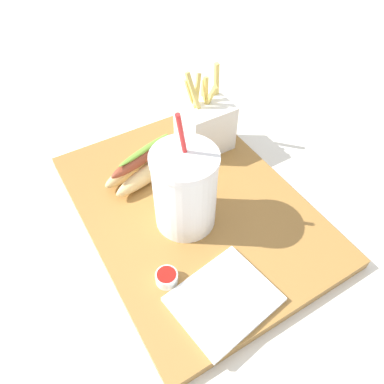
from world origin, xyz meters
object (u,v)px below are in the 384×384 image
object	(u,v)px
soda_cup	(185,190)
napkin_stack	(224,299)
fries_basket	(205,124)
ketchup_cup_1	(167,277)
hot_dog_1	(146,164)

from	to	relation	value
soda_cup	napkin_stack	size ratio (longest dim) A/B	1.56
fries_basket	ketchup_cup_1	xyz separation A→B (m)	(-0.23, 0.21, -0.04)
soda_cup	fries_basket	world-z (taller)	soda_cup
soda_cup	napkin_stack	xyz separation A→B (m)	(-0.15, 0.03, -0.07)
fries_basket	hot_dog_1	xyz separation A→B (m)	(-0.02, 0.13, -0.03)
ketchup_cup_1	napkin_stack	size ratio (longest dim) A/B	0.24
hot_dog_1	napkin_stack	bearing A→B (deg)	175.87
fries_basket	napkin_stack	size ratio (longest dim) A/B	1.22
soda_cup	fries_basket	distance (m)	0.20
fries_basket	hot_dog_1	world-z (taller)	fries_basket
napkin_stack	fries_basket	bearing A→B (deg)	-27.46
fries_basket	soda_cup	bearing A→B (deg)	138.61
fries_basket	napkin_stack	bearing A→B (deg)	152.54
fries_basket	ketchup_cup_1	bearing A→B (deg)	137.77
ketchup_cup_1	hot_dog_1	bearing A→B (deg)	-19.05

